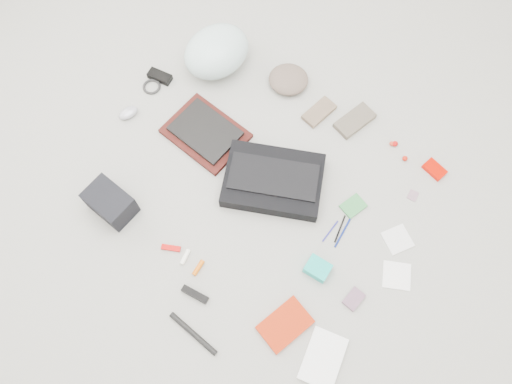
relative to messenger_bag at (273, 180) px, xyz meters
The scene contains 33 objects.
ground_plane 0.11m from the messenger_bag, 108.93° to the right, with size 4.00×4.00×0.00m, color gray.
messenger_bag is the anchor object (origin of this frame).
bag_flap 0.04m from the messenger_bag, ahead, with size 0.41×0.18×0.01m, color black.
laptop_sleeve 0.42m from the messenger_bag, behind, with size 0.37×0.28×0.03m, color #431410.
laptop 0.42m from the messenger_bag, behind, with size 0.31×0.22×0.02m, color black.
bike_helmet 0.74m from the messenger_bag, 144.93° to the left, with size 0.28×0.35×0.21m, color silver.
beanie 0.57m from the messenger_bag, 113.97° to the left, with size 0.20×0.19×0.07m, color brown.
mitten_left 0.45m from the messenger_bag, 91.06° to the left, with size 0.09×0.17×0.03m, color #725E4A.
mitten_right 0.53m from the messenger_bag, 71.71° to the left, with size 0.10×0.20×0.03m, color #61574A.
power_brick 0.82m from the messenger_bag, 166.71° to the left, with size 0.12×0.06×0.03m, color black.
cable_coil 0.81m from the messenger_bag, behind, with size 0.09×0.09×0.01m, color black.
mouse 0.81m from the messenger_bag, behind, with size 0.06×0.10×0.04m, color #9D9DAA.
camera_bag 0.75m from the messenger_bag, 137.96° to the right, with size 0.21×0.14×0.13m, color black.
multitool 0.56m from the messenger_bag, 112.92° to the right, with size 0.09×0.02×0.01m, color #BB0805.
toiletry_tube_white 0.53m from the messenger_bag, 105.18° to the right, with size 0.02×0.02×0.07m, color white.
toiletry_tube_orange 0.53m from the messenger_bag, 96.74° to the right, with size 0.02×0.02×0.07m, color #DB600A.
u_lock 0.63m from the messenger_bag, 90.61° to the right, with size 0.12×0.03×0.02m, color black.
bike_pump 0.77m from the messenger_bag, 83.86° to the right, with size 0.02×0.02×0.25m, color black.
book_red 0.65m from the messenger_bag, 53.70° to the right, with size 0.14×0.21×0.02m, color red.
book_white 0.81m from the messenger_bag, 43.49° to the right, with size 0.15×0.22×0.02m, color white.
notepad 0.39m from the messenger_bag, 15.25° to the left, with size 0.08×0.11×0.01m, color #337F3F.
pen_blue 0.35m from the messenger_bag, 10.07° to the right, with size 0.01×0.01×0.12m, color navy.
pen_black 0.38m from the messenger_bag, ahead, with size 0.01×0.01×0.14m, color black.
pen_navy 0.40m from the messenger_bag, ahead, with size 0.01×0.01×0.15m, color navy.
accordion_wallet 0.45m from the messenger_bag, 32.86° to the right, with size 0.10×0.08×0.05m, color #0ABAAB.
card_deck 0.64m from the messenger_bag, 25.32° to the right, with size 0.06×0.09×0.02m, color #7A566D.
napkin_top 0.62m from the messenger_bag, ahead, with size 0.11×0.11×0.01m, color silver.
napkin_bottom 0.69m from the messenger_bag, ahead, with size 0.12×0.12×0.01m, color white.
lollipop_a 0.62m from the messenger_bag, 52.19° to the left, with size 0.02×0.02×0.02m, color red.
lollipop_b 0.63m from the messenger_bag, 51.54° to the left, with size 0.03×0.03×0.03m, color #B40B09.
lollipop_c 0.65m from the messenger_bag, 43.78° to the left, with size 0.03×0.03×0.03m, color red.
altoids_tin 0.77m from the messenger_bag, 37.67° to the left, with size 0.10×0.07×0.02m, color #C20D00.
stamp_sheet 0.66m from the messenger_bag, 27.24° to the left, with size 0.04×0.05×0.00m, color gray.
Camera 1 is at (0.46, -0.73, 2.16)m, focal length 35.00 mm.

